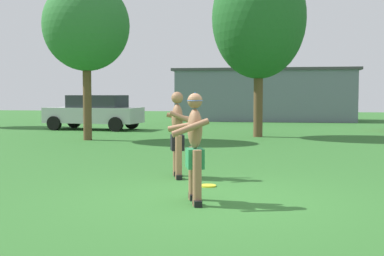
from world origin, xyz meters
The scene contains 8 objects.
ground_plane centered at (0.00, 0.00, 0.00)m, with size 80.00×80.00×0.00m, color #2D6628.
player_with_cap centered at (-0.27, -0.24, 0.89)m, with size 0.69×0.74×1.64m.
player_in_black centered at (-0.95, 1.97, 0.87)m, with size 0.71×0.67×1.66m.
frisbee centered at (-0.24, 1.11, 0.01)m, with size 0.29×0.29×0.03m, color yellow.
car_silver_mid_lot centered at (-7.29, 14.40, 0.82)m, with size 4.47×2.40×1.58m.
outbuilding_behind_lot centered at (0.20, 24.16, 1.60)m, with size 11.02×4.55×3.18m.
tree_left_field centered at (-5.66, 9.34, 4.00)m, with size 3.02×3.02×5.61m.
tree_behind_players centered at (0.24, 11.71, 4.47)m, with size 3.53×3.53×6.77m.
Camera 1 is at (0.92, -7.54, 1.61)m, focal length 47.01 mm.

